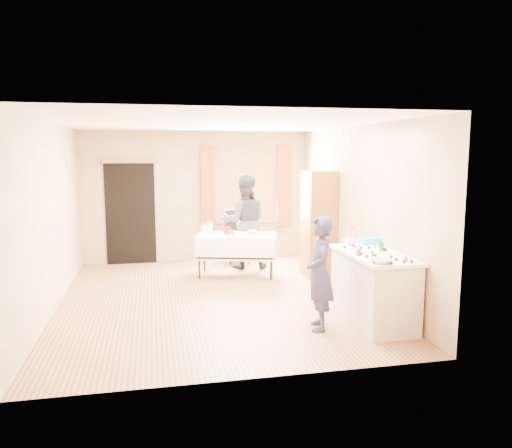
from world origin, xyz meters
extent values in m
cube|color=#9E7047|center=(0.00, 0.00, -0.01)|extent=(4.50, 5.50, 0.02)
cube|color=white|center=(0.00, 0.00, 2.61)|extent=(4.50, 5.50, 0.02)
cube|color=tan|center=(0.00, 2.76, 1.30)|extent=(4.50, 0.02, 2.60)
cube|color=tan|center=(0.00, -2.76, 1.30)|extent=(4.50, 0.02, 2.60)
cube|color=tan|center=(-2.26, 0.00, 1.30)|extent=(0.02, 5.50, 2.60)
cube|color=tan|center=(2.26, 0.00, 1.30)|extent=(0.02, 5.50, 2.60)
cube|color=olive|center=(1.00, 2.72, 1.50)|extent=(1.32, 0.06, 1.52)
cube|color=white|center=(1.00, 2.71, 1.50)|extent=(1.20, 0.02, 1.40)
cube|color=#A44718|center=(0.22, 2.67, 1.50)|extent=(0.28, 0.06, 1.65)
cube|color=#A44718|center=(1.78, 2.67, 1.50)|extent=(0.28, 0.06, 1.65)
cube|color=black|center=(-1.30, 2.73, 1.00)|extent=(0.95, 0.04, 2.00)
cube|color=olive|center=(-1.30, 2.70, 2.02)|extent=(1.05, 0.06, 0.08)
cube|color=brown|center=(1.99, 1.03, 0.93)|extent=(0.50, 0.60, 1.86)
cube|color=beige|center=(1.89, -1.44, 0.43)|extent=(0.63, 1.39, 0.86)
cube|color=white|center=(1.89, -1.44, 0.89)|extent=(0.69, 1.45, 0.04)
cube|color=white|center=(0.56, 1.32, 0.73)|extent=(1.49, 1.01, 0.04)
cube|color=black|center=(0.77, 2.35, 0.46)|extent=(0.44, 0.44, 0.06)
cube|color=black|center=(0.77, 2.54, 0.74)|extent=(0.43, 0.05, 0.62)
imported|color=#222349|center=(1.12, -1.55, 0.71)|extent=(0.64, 0.52, 1.42)
imported|color=black|center=(0.83, 1.92, 0.89)|extent=(0.99, 0.83, 1.78)
cylinder|color=#018437|center=(2.03, -1.34, 0.97)|extent=(0.07, 0.07, 0.12)
imported|color=white|center=(1.71, -2.01, 0.94)|extent=(0.27, 0.27, 0.06)
cube|color=white|center=(1.80, -0.81, 0.95)|extent=(0.18, 0.15, 0.08)
cube|color=#2F9DE7|center=(2.12, -0.80, 0.95)|extent=(0.33, 0.25, 0.08)
cylinder|color=silver|center=(0.09, 1.32, 0.86)|extent=(0.14, 0.14, 0.22)
imported|color=red|center=(0.41, 1.44, 0.81)|extent=(0.15, 0.15, 0.12)
imported|color=red|center=(0.48, 1.17, 0.80)|extent=(0.20, 0.20, 0.10)
imported|color=white|center=(0.87, 1.35, 0.78)|extent=(0.19, 0.19, 0.06)
cube|color=white|center=(1.01, 1.09, 0.76)|extent=(0.34, 0.29, 0.02)
imported|color=white|center=(0.02, 1.63, 0.84)|extent=(0.13, 0.13, 0.17)
sphere|color=#3F2314|center=(1.77, -1.13, 0.93)|extent=(0.04, 0.04, 0.04)
sphere|color=black|center=(1.61, -1.59, 0.93)|extent=(0.04, 0.04, 0.04)
sphere|color=black|center=(1.97, -2.06, 0.93)|extent=(0.04, 0.04, 0.04)
sphere|color=black|center=(2.09, -1.35, 0.93)|extent=(0.04, 0.04, 0.04)
sphere|color=black|center=(1.67, -1.54, 0.93)|extent=(0.04, 0.04, 0.04)
sphere|color=black|center=(1.94, -1.17, 0.93)|extent=(0.04, 0.04, 0.04)
sphere|color=#3F2314|center=(2.09, -1.30, 0.93)|extent=(0.04, 0.04, 0.04)
sphere|color=black|center=(1.78, -1.66, 0.93)|extent=(0.04, 0.04, 0.04)
sphere|color=black|center=(1.94, -1.93, 0.93)|extent=(0.04, 0.04, 0.04)
sphere|color=black|center=(1.95, -1.79, 0.93)|extent=(0.04, 0.04, 0.04)
sphere|color=black|center=(1.84, -1.97, 0.93)|extent=(0.04, 0.04, 0.04)
sphere|color=black|center=(1.76, -2.07, 0.93)|extent=(0.04, 0.04, 0.04)
sphere|color=#3F2314|center=(2.07, -1.95, 0.93)|extent=(0.04, 0.04, 0.04)
sphere|color=black|center=(1.62, -2.01, 0.93)|extent=(0.04, 0.04, 0.04)
sphere|color=black|center=(1.69, -1.49, 0.93)|extent=(0.04, 0.04, 0.04)
sphere|color=black|center=(1.65, -1.46, 0.93)|extent=(0.04, 0.04, 0.04)
sphere|color=black|center=(1.63, -1.07, 0.93)|extent=(0.04, 0.04, 0.04)
sphere|color=black|center=(1.80, -2.09, 0.93)|extent=(0.04, 0.04, 0.04)
sphere|color=#3F2314|center=(2.06, -1.10, 0.93)|extent=(0.04, 0.04, 0.04)
sphere|color=black|center=(1.83, -1.16, 0.93)|extent=(0.04, 0.04, 0.04)
sphere|color=black|center=(1.68, -1.69, 0.93)|extent=(0.04, 0.04, 0.04)
sphere|color=black|center=(1.80, -1.67, 0.93)|extent=(0.04, 0.04, 0.04)
sphere|color=black|center=(1.78, -1.00, 0.93)|extent=(0.04, 0.04, 0.04)
sphere|color=black|center=(1.80, -1.65, 0.93)|extent=(0.04, 0.04, 0.04)
sphere|color=#3F2314|center=(2.06, -1.32, 0.93)|extent=(0.04, 0.04, 0.04)
sphere|color=black|center=(2.09, -1.88, 0.93)|extent=(0.04, 0.04, 0.04)
sphere|color=black|center=(1.80, -1.02, 0.93)|extent=(0.04, 0.04, 0.04)
sphere|color=black|center=(2.06, -2.07, 0.93)|extent=(0.04, 0.04, 0.04)
sphere|color=black|center=(1.73, -1.33, 0.93)|extent=(0.04, 0.04, 0.04)
sphere|color=black|center=(1.85, -1.48, 0.93)|extent=(0.04, 0.04, 0.04)
sphere|color=#3F2314|center=(1.86, -1.05, 0.93)|extent=(0.04, 0.04, 0.04)
camera|label=1|loc=(-0.88, -7.26, 2.20)|focal=35.00mm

